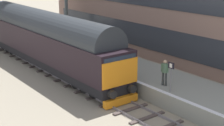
{
  "coord_description": "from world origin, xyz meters",
  "views": [
    {
      "loc": [
        -12.13,
        -19.16,
        8.37
      ],
      "look_at": [
        0.2,
        -2.92,
        2.36
      ],
      "focal_mm": 55.16,
      "sensor_mm": 36.0,
      "label": 1
    }
  ],
  "objects": [
    {
      "name": "station_platform",
      "position": [
        3.6,
        0.0,
        0.5
      ],
      "size": [
        4.0,
        44.0,
        1.01
      ],
      "color": "gray",
      "rests_on": "ground"
    },
    {
      "name": "track_main",
      "position": [
        0.0,
        0.0,
        0.06
      ],
      "size": [
        2.5,
        60.0,
        0.15
      ],
      "color": "slate",
      "rests_on": "ground"
    },
    {
      "name": "ground_plane",
      "position": [
        0.0,
        0.0,
        0.0
      ],
      "size": [
        140.0,
        140.0,
        0.0
      ],
      "primitive_type": "plane",
      "color": "gray",
      "rests_on": "ground"
    },
    {
      "name": "diesel_locomotive",
      "position": [
        0.0,
        5.74,
        2.49
      ],
      "size": [
        2.74,
        19.89,
        4.68
      ],
      "color": "black",
      "rests_on": "ground"
    },
    {
      "name": "platform_number_sign",
      "position": [
        2.12,
        -6.07,
        2.2
      ],
      "size": [
        0.1,
        0.44,
        1.78
      ],
      "color": "slate",
      "rests_on": "station_platform"
    },
    {
      "name": "waiting_passenger",
      "position": [
        2.6,
        -5.11,
        1.99
      ],
      "size": [
        0.44,
        0.48,
        1.64
      ],
      "rotation": [
        0.0,
        0.0,
        1.93
      ],
      "color": "#2F3331",
      "rests_on": "station_platform"
    }
  ]
}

